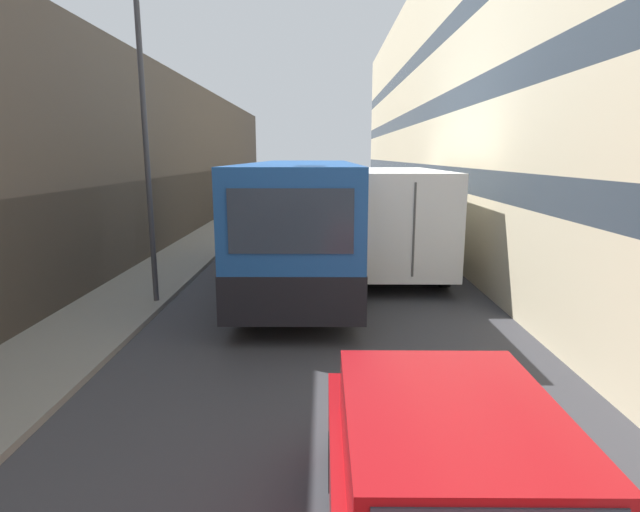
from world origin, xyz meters
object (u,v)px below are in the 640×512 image
Objects in this scene: street_lamp at (141,67)px; panel_van at (303,201)px; box_truck at (392,215)px; car_hatchback at (449,498)px; bus at (303,219)px.

panel_van is at bearing 79.62° from street_lamp.
car_hatchback is at bearing -95.34° from box_truck.
bus is (-1.54, 9.99, 0.93)m from car_hatchback.
panel_van is 0.58× the size of street_lamp.
panel_van is at bearing 92.27° from bus.
street_lamp is at bearing -145.42° from box_truck.
car_hatchback is 10.02m from street_lamp.
street_lamp is (-3.30, -2.43, 3.51)m from bus.
street_lamp is (-2.79, -15.23, 4.16)m from panel_van.
bus is at bearing 36.36° from street_lamp.
bus is at bearing 98.77° from car_hatchback.
box_truck is at bearing 34.58° from street_lamp.
box_truck is (1.09, 11.65, 0.85)m from car_hatchback.
box_truck is 1.86× the size of panel_van.
box_truck reaches higher than car_hatchback.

